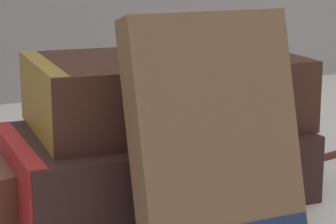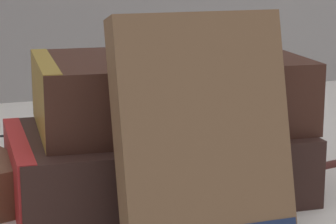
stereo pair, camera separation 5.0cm
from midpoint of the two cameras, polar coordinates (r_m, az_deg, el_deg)
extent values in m
plane|color=silver|center=(0.49, -2.63, -7.79)|extent=(3.00, 3.00, 0.00)
cube|color=#331E19|center=(0.51, -4.17, -4.13)|extent=(0.21, 0.14, 0.05)
cube|color=#B22323|center=(0.49, -14.93, -5.29)|extent=(0.02, 0.13, 0.05)
cube|color=#422319|center=(0.51, -3.14, 1.69)|extent=(0.20, 0.14, 0.05)
cube|color=olive|center=(0.49, -12.98, 0.94)|extent=(0.02, 0.12, 0.05)
cube|color=brown|center=(0.42, 0.69, -1.39)|extent=(0.10, 0.05, 0.14)
cylinder|color=silver|center=(0.52, 0.79, 5.08)|extent=(0.04, 0.04, 0.01)
torus|color=tan|center=(0.52, 0.79, 5.08)|extent=(0.05, 0.05, 0.01)
sphere|color=tan|center=(0.54, -0.29, 5.39)|extent=(0.01, 0.01, 0.01)
torus|color=black|center=(0.65, -11.98, -2.45)|extent=(0.06, 0.06, 0.00)
cylinder|color=black|center=(0.65, -14.63, -2.59)|extent=(0.02, 0.01, 0.00)
cylinder|color=#471E19|center=(0.59, 8.90, -3.78)|extent=(0.12, 0.03, 0.01)
camera|label=1|loc=(0.03, -92.98, -0.69)|focal=75.00mm
camera|label=2|loc=(0.03, 87.02, 0.69)|focal=75.00mm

